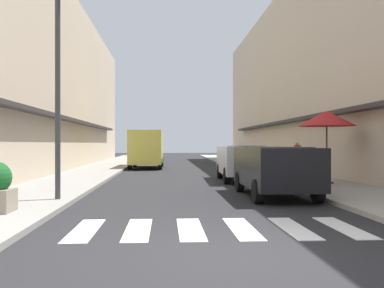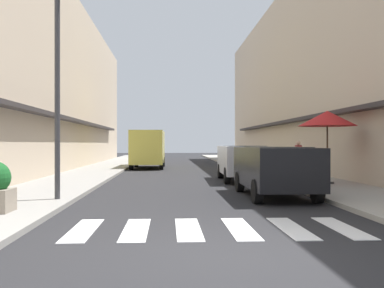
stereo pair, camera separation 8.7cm
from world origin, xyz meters
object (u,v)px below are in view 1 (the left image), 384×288
at_px(delivery_van, 147,146).
at_px(street_lamp, 65,69).
at_px(cafe_umbrella, 327,119).
at_px(parked_car_mid, 242,159).
at_px(parked_car_near, 275,166).
at_px(pedestrian_walking_far, 297,156).

relative_size(delivery_van, street_lamp, 0.97).
relative_size(street_lamp, cafe_umbrella, 2.13).
height_order(parked_car_mid, cafe_umbrella, cafe_umbrella).
distance_m(parked_car_near, street_lamp, 6.45).
xyz_separation_m(parked_car_near, delivery_van, (-4.37, 15.55, 0.48)).
height_order(delivery_van, pedestrian_walking_far, delivery_van).
height_order(parked_car_near, parked_car_mid, same).
xyz_separation_m(parked_car_near, pedestrian_walking_far, (3.18, 8.45, 0.02)).
distance_m(parked_car_mid, street_lamp, 9.22).
bearing_deg(pedestrian_walking_far, parked_car_mid, -74.73).
xyz_separation_m(cafe_umbrella, pedestrian_walking_far, (0.54, 5.45, -1.51)).
bearing_deg(cafe_umbrella, parked_car_near, -131.38).
height_order(parked_car_near, pedestrian_walking_far, pedestrian_walking_far).
relative_size(parked_car_near, street_lamp, 0.78).
bearing_deg(pedestrian_walking_far, street_lamp, -69.89).
bearing_deg(delivery_van, parked_car_near, -74.30).
bearing_deg(street_lamp, delivery_van, 85.06).
distance_m(parked_car_near, cafe_umbrella, 4.28).
relative_size(parked_car_near, parked_car_mid, 0.99).
xyz_separation_m(parked_car_near, street_lamp, (-5.81, -1.07, 2.59)).
distance_m(street_lamp, cafe_umbrella, 9.43).
bearing_deg(parked_car_mid, pedestrian_walking_far, 41.79).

